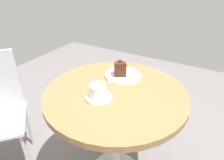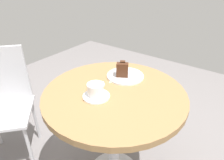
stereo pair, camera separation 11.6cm
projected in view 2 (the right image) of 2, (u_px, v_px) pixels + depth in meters
The scene contains 9 objects.
cafe_table at pixel (114, 108), 1.18m from camera, with size 0.81×0.81×0.72m.
saucer at pixel (96, 96), 1.08m from camera, with size 0.15×0.15×0.01m.
coffee_cup at pixel (96, 89), 1.06m from camera, with size 0.12×0.09×0.07m.
teaspoon at pixel (90, 99), 1.04m from camera, with size 0.06×0.09×0.00m.
cake_plate at pixel (125, 76), 1.27m from camera, with size 0.23×0.23×0.01m.
cake_slice at pixel (122, 69), 1.25m from camera, with size 0.10×0.09×0.09m.
fork at pixel (130, 71), 1.31m from camera, with size 0.10×0.12×0.00m.
napkin at pixel (121, 77), 1.27m from camera, with size 0.21×0.21×0.00m.
cafe_chair at pixel (3, 97), 1.45m from camera, with size 0.54×0.54×0.86m.
Camera 2 is at (-0.77, -0.55, 1.33)m, focal length 32.00 mm.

